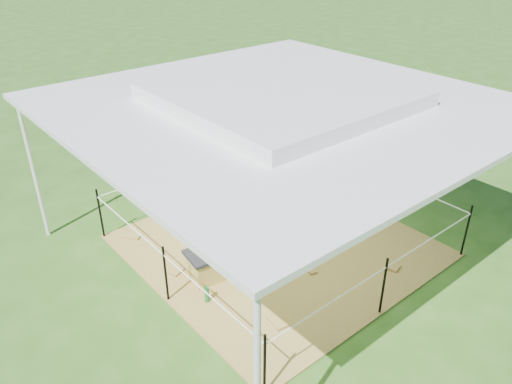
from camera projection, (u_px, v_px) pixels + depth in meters
ground at (278, 246)px, 8.90m from camera, size 90.00×90.00×0.00m
hay_patch at (278, 245)px, 8.89m from camera, size 4.60×4.60×0.03m
canopy_tent at (281, 101)px, 7.60m from camera, size 6.30×6.30×2.90m
rope_fence at (278, 215)px, 8.59m from camera, size 4.54×4.54×1.00m
straw_bale at (219, 262)px, 8.08m from camera, size 1.02×0.61×0.43m
dark_cloth at (218, 250)px, 7.97m from camera, size 1.09×0.67×0.05m
woman at (222, 218)px, 7.76m from camera, size 0.33×0.46×1.16m
green_bottle at (207, 294)px, 7.51m from camera, size 0.08×0.08×0.27m
pony at (282, 214)px, 8.94m from camera, size 1.14×0.74×0.89m
pink_hat at (283, 189)px, 8.69m from camera, size 0.28×0.28×0.13m
foal at (333, 224)px, 9.09m from camera, size 0.86×0.59×0.43m
trash_barrel at (210, 96)px, 14.96m from camera, size 0.60×0.60×0.92m
picnic_table_near at (136, 102)px, 14.59m from camera, size 2.16×1.74×0.80m
picnic_table_far at (223, 75)px, 17.44m from camera, size 1.67×1.30×0.64m
distant_person at (172, 83)px, 15.62m from camera, size 0.69×0.61×1.19m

